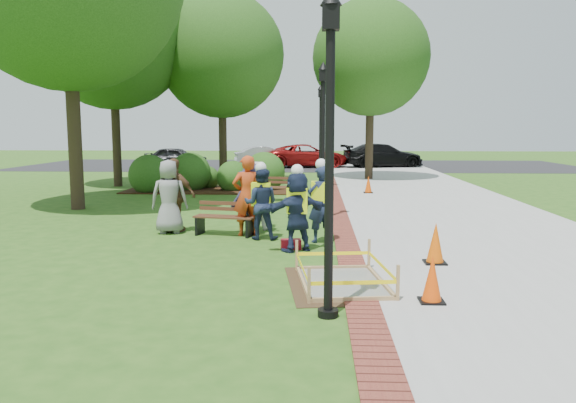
{
  "coord_description": "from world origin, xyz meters",
  "views": [
    {
      "loc": [
        1.08,
        -10.3,
        2.53
      ],
      "look_at": [
        0.5,
        1.2,
        1.0
      ],
      "focal_mm": 35.0,
      "sensor_mm": 36.0,
      "label": 1
    }
  ],
  "objects_px": {
    "wet_concrete_pad": "(342,271)",
    "bench_near": "(225,225)",
    "hivis_worker_c": "(261,201)",
    "cone_front": "(432,280)",
    "hivis_worker_b": "(321,201)",
    "lamp_near": "(330,131)",
    "hivis_worker_a": "(297,208)"
  },
  "relations": [
    {
      "from": "wet_concrete_pad",
      "to": "bench_near",
      "type": "xyz_separation_m",
      "value": [
        -2.57,
        4.06,
        0.01
      ]
    },
    {
      "from": "bench_near",
      "to": "hivis_worker_c",
      "type": "distance_m",
      "value": 1.18
    },
    {
      "from": "cone_front",
      "to": "bench_near",
      "type": "bearing_deg",
      "value": 127.6
    },
    {
      "from": "hivis_worker_c",
      "to": "hivis_worker_b",
      "type": "bearing_deg",
      "value": -11.55
    },
    {
      "from": "wet_concrete_pad",
      "to": "hivis_worker_c",
      "type": "bearing_deg",
      "value": 114.67
    },
    {
      "from": "cone_front",
      "to": "lamp_near",
      "type": "relative_size",
      "value": 0.17
    },
    {
      "from": "hivis_worker_a",
      "to": "hivis_worker_c",
      "type": "bearing_deg",
      "value": 125.67
    },
    {
      "from": "hivis_worker_b",
      "to": "hivis_worker_c",
      "type": "distance_m",
      "value": 1.37
    },
    {
      "from": "bench_near",
      "to": "hivis_worker_a",
      "type": "height_order",
      "value": "hivis_worker_a"
    },
    {
      "from": "bench_near",
      "to": "cone_front",
      "type": "bearing_deg",
      "value": -52.4
    },
    {
      "from": "wet_concrete_pad",
      "to": "hivis_worker_b",
      "type": "bearing_deg",
      "value": 95.53
    },
    {
      "from": "wet_concrete_pad",
      "to": "cone_front",
      "type": "height_order",
      "value": "cone_front"
    },
    {
      "from": "bench_near",
      "to": "hivis_worker_a",
      "type": "distance_m",
      "value": 2.48
    },
    {
      "from": "hivis_worker_b",
      "to": "lamp_near",
      "type": "bearing_deg",
      "value": -89.24
    },
    {
      "from": "wet_concrete_pad",
      "to": "cone_front",
      "type": "bearing_deg",
      "value": -35.82
    },
    {
      "from": "lamp_near",
      "to": "hivis_worker_b",
      "type": "relative_size",
      "value": 2.3
    },
    {
      "from": "hivis_worker_b",
      "to": "bench_near",
      "type": "bearing_deg",
      "value": 162.65
    },
    {
      "from": "cone_front",
      "to": "hivis_worker_a",
      "type": "bearing_deg",
      "value": 121.66
    },
    {
      "from": "cone_front",
      "to": "wet_concrete_pad",
      "type": "bearing_deg",
      "value": 144.18
    },
    {
      "from": "lamp_near",
      "to": "hivis_worker_b",
      "type": "bearing_deg",
      "value": 90.76
    },
    {
      "from": "bench_near",
      "to": "cone_front",
      "type": "distance_m",
      "value": 6.27
    },
    {
      "from": "hivis_worker_c",
      "to": "hivis_worker_a",
      "type": "bearing_deg",
      "value": -54.33
    },
    {
      "from": "wet_concrete_pad",
      "to": "hivis_worker_c",
      "type": "distance_m",
      "value": 4.05
    },
    {
      "from": "wet_concrete_pad",
      "to": "hivis_worker_b",
      "type": "xyz_separation_m",
      "value": [
        -0.33,
        3.36,
        0.69
      ]
    },
    {
      "from": "hivis_worker_c",
      "to": "cone_front",
      "type": "bearing_deg",
      "value": -57.25
    },
    {
      "from": "wet_concrete_pad",
      "to": "hivis_worker_a",
      "type": "xyz_separation_m",
      "value": [
        -0.81,
        2.44,
        0.66
      ]
    },
    {
      "from": "wet_concrete_pad",
      "to": "lamp_near",
      "type": "distance_m",
      "value": 2.74
    },
    {
      "from": "wet_concrete_pad",
      "to": "cone_front",
      "type": "distance_m",
      "value": 1.54
    },
    {
      "from": "hivis_worker_b",
      "to": "hivis_worker_c",
      "type": "relative_size",
      "value": 1.05
    },
    {
      "from": "hivis_worker_b",
      "to": "wet_concrete_pad",
      "type": "bearing_deg",
      "value": -84.47
    },
    {
      "from": "hivis_worker_a",
      "to": "hivis_worker_c",
      "type": "height_order",
      "value": "hivis_worker_a"
    },
    {
      "from": "lamp_near",
      "to": "hivis_worker_c",
      "type": "relative_size",
      "value": 2.42
    }
  ]
}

